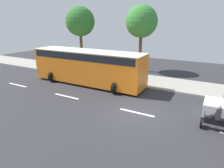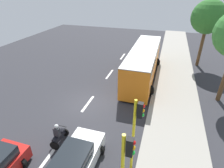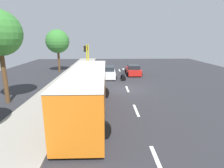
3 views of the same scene
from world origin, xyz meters
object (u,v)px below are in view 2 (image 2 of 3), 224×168
motorcycle (59,135)px  street_tree_north (208,17)px  traffic_light_corner (136,128)px  traffic_light_midblock (125,167)px  city_bus (143,61)px  car_white (73,165)px

motorcycle → street_tree_north: size_ratio=0.20×
traffic_light_corner → traffic_light_midblock: 2.16m
traffic_light_corner → traffic_light_midblock: (0.00, -2.16, 0.00)m
city_bus → traffic_light_corner: (1.26, -11.40, 1.08)m
traffic_light_corner → street_tree_north: street_tree_north is taller
city_bus → motorcycle: (-3.53, -10.91, -1.20)m
traffic_light_corner → street_tree_north: bearing=74.1°
street_tree_north → city_bus: bearing=-138.7°
city_bus → traffic_light_midblock: (1.26, -13.55, 1.08)m
motorcycle → traffic_light_midblock: bearing=-28.9°
street_tree_north → car_white: bearing=-113.2°
city_bus → street_tree_north: bearing=41.3°
motorcycle → city_bus: bearing=72.0°
traffic_light_corner → street_tree_north: size_ratio=0.60×
street_tree_north → motorcycle: bearing=-120.5°
traffic_light_corner → traffic_light_midblock: same height
car_white → motorcycle: bearing=138.6°
car_white → traffic_light_corner: (2.89, 1.18, 2.22)m
car_white → traffic_light_corner: size_ratio=1.02×
traffic_light_corner → car_white: bearing=-157.7°
city_bus → traffic_light_corner: bearing=-83.7°
car_white → traffic_light_corner: 3.83m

